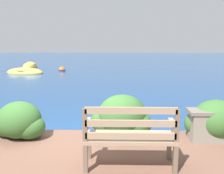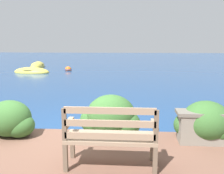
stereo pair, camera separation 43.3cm
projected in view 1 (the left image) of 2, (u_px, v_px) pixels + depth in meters
name	position (u px, v px, depth m)	size (l,w,h in m)	color
ground_plane	(73.00, 140.00, 5.10)	(80.00, 80.00, 0.00)	navy
park_bench	(130.00, 135.00, 3.48)	(1.29, 0.48, 0.93)	brown
hedge_clump_left	(19.00, 122.00, 4.62)	(1.01, 0.73, 0.69)	#38662D
hedge_clump_centre	(121.00, 118.00, 4.72)	(1.16, 0.84, 0.79)	#38662D
hedge_clump_right	(215.00, 122.00, 4.57)	(1.07, 0.77, 0.73)	#38662D
rowboat_nearest	(25.00, 72.00, 15.81)	(2.54, 1.53, 0.64)	#DBC64C
rowboat_mid	(30.00, 67.00, 19.04)	(1.28, 2.71, 0.80)	#DBC64C
mooring_buoy	(62.00, 70.00, 17.07)	(0.48, 0.48, 0.44)	orange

